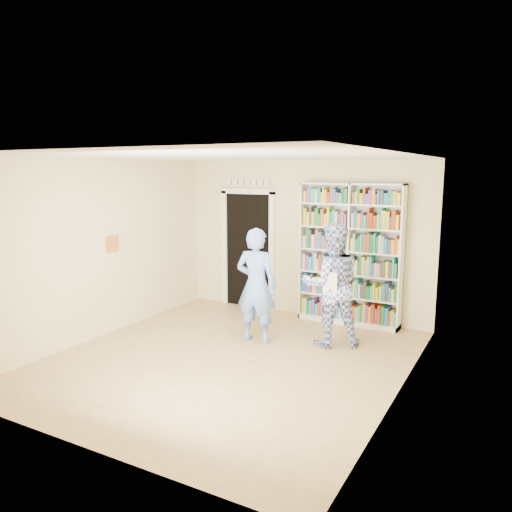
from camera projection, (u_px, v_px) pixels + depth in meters
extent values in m
plane|color=#9A784A|center=(229.00, 359.00, 6.75)|extent=(5.00, 5.00, 0.00)
plane|color=white|center=(227.00, 156.00, 6.29)|extent=(5.00, 5.00, 0.00)
plane|color=beige|center=(304.00, 239.00, 8.68)|extent=(4.50, 0.00, 4.50)
plane|color=beige|center=(102.00, 248.00, 7.58)|extent=(0.00, 5.00, 5.00)
plane|color=beige|center=(403.00, 279.00, 5.46)|extent=(0.00, 5.00, 5.00)
cube|color=white|center=(350.00, 255.00, 8.15)|extent=(1.69, 0.32, 2.32)
cube|color=white|center=(350.00, 255.00, 8.15)|extent=(0.03, 0.32, 2.32)
cube|color=black|center=(248.00, 251.00, 9.24)|extent=(0.90, 0.03, 2.10)
cube|color=white|center=(225.00, 249.00, 9.46)|extent=(0.10, 0.06, 2.20)
cube|color=white|center=(272.00, 253.00, 8.99)|extent=(0.10, 0.06, 2.20)
cube|color=white|center=(248.00, 191.00, 9.04)|extent=(1.10, 0.06, 0.10)
cube|color=white|center=(247.00, 186.00, 9.02)|extent=(1.10, 0.08, 0.02)
cube|color=brown|center=(113.00, 244.00, 7.74)|extent=(0.03, 0.25, 0.25)
imported|color=#638FDC|center=(256.00, 285.00, 7.33)|extent=(0.66, 0.46, 1.71)
imported|color=#33489D|center=(332.00, 285.00, 7.17)|extent=(1.10, 1.03, 1.79)
cube|color=white|center=(330.00, 283.00, 6.89)|extent=(0.21, 0.02, 0.29)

